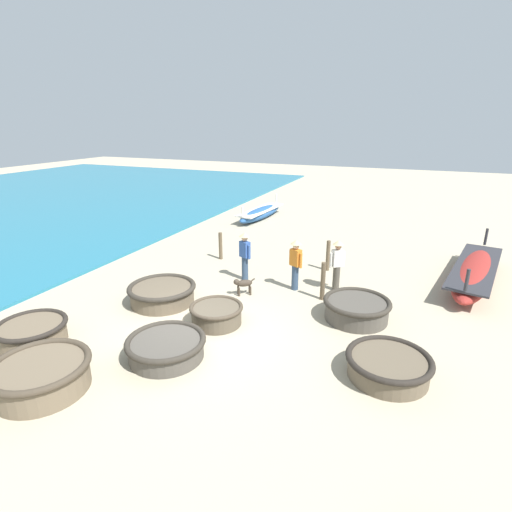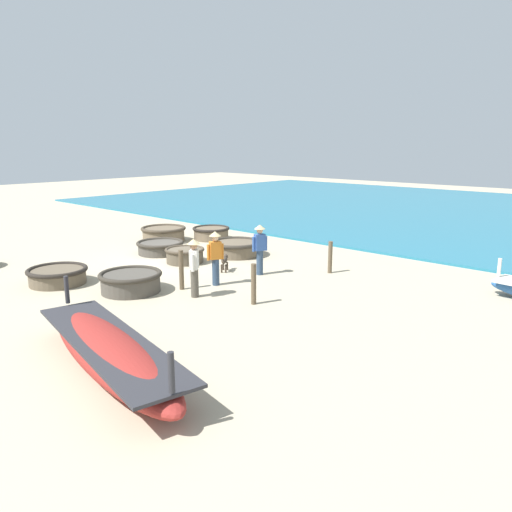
{
  "view_description": "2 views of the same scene",
  "coord_description": "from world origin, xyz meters",
  "views": [
    {
      "loc": [
        4.73,
        -7.85,
        5.19
      ],
      "look_at": [
        0.03,
        3.4,
        1.03
      ],
      "focal_mm": 28.0,
      "sensor_mm": 36.0,
      "label": 1
    },
    {
      "loc": [
        11.3,
        14.46,
        4.26
      ],
      "look_at": [
        -0.03,
        4.02,
        0.75
      ],
      "focal_mm": 35.0,
      "sensor_mm": 36.0,
      "label": 2
    }
  ],
  "objects": [
    {
      "name": "mooring_post_mid_beach",
      "position": [
        2.31,
        3.18,
        0.6
      ],
      "size": [
        0.14,
        0.14,
        1.19
      ],
      "primitive_type": "cylinder",
      "color": "brown",
      "rests_on": "ground"
    },
    {
      "name": "coracle_far_left",
      "position": [
        -3.61,
        -2.03,
        0.3
      ],
      "size": [
        1.67,
        1.67,
        0.56
      ],
      "color": "brown",
      "rests_on": "ground"
    },
    {
      "name": "coracle_far_right",
      "position": [
        3.48,
        2.28,
        0.32
      ],
      "size": [
        1.83,
        1.83,
        0.59
      ],
      "color": "#4C473F",
      "rests_on": "ground"
    },
    {
      "name": "coracle_beside_post",
      "position": [
        0.06,
        0.59,
        0.29
      ],
      "size": [
        1.44,
        1.44,
        0.53
      ],
      "color": "brown",
      "rests_on": "ground"
    },
    {
      "name": "coracle_nearest",
      "position": [
        -0.25,
        -1.29,
        0.27
      ],
      "size": [
        1.84,
        1.84,
        0.5
      ],
      "color": "#4C473F",
      "rests_on": "ground"
    },
    {
      "name": "mooring_post_shoreline",
      "position": [
        1.89,
        5.7,
        0.56
      ],
      "size": [
        0.14,
        0.14,
        1.12
      ],
      "primitive_type": "cylinder",
      "color": "brown",
      "rests_on": "ground"
    },
    {
      "name": "ground_plane",
      "position": [
        0.0,
        0.0,
        0.0
      ],
      "size": [
        80.0,
        80.0,
        0.0
      ],
      "primitive_type": "plane",
      "color": "tan"
    },
    {
      "name": "fisherman_with_hat",
      "position": [
        1.31,
        3.59,
        0.96
      ],
      "size": [
        0.49,
        0.36,
        1.67
      ],
      "color": "#2D425B",
      "rests_on": "ground"
    },
    {
      "name": "fisherman_crouching",
      "position": [
        2.54,
        4.04,
        0.96
      ],
      "size": [
        0.43,
        0.39,
        1.67
      ],
      "color": "#4C473D",
      "rests_on": "ground"
    },
    {
      "name": "coracle_front_left",
      "position": [
        -1.88,
        -3.23,
        0.35
      ],
      "size": [
        1.96,
        1.96,
        0.64
      ],
      "color": "brown",
      "rests_on": "ground"
    },
    {
      "name": "long_boat_red_hull",
      "position": [
        6.7,
        6.43,
        0.38
      ],
      "size": [
        2.25,
        5.8,
        1.3
      ],
      "color": "maroon",
      "rests_on": "ground"
    },
    {
      "name": "fisherman_standing_right",
      "position": [
        -0.52,
        3.74,
        0.96
      ],
      "size": [
        0.49,
        0.36,
        1.67
      ],
      "color": "#2D425B",
      "rests_on": "ground"
    },
    {
      "name": "coracle_center",
      "position": [
        -2.05,
        1.12,
        0.31
      ],
      "size": [
        2.01,
        2.01,
        0.57
      ],
      "color": "brown",
      "rests_on": "ground"
    },
    {
      "name": "dog",
      "position": [
        -0.05,
        2.55,
        0.37
      ],
      "size": [
        0.58,
        0.48,
        0.55
      ],
      "color": "#3D3328",
      "rests_on": "ground"
    },
    {
      "name": "sea",
      "position": [
        -19.98,
        4.0,
        0.05
      ],
      "size": [
        28.0,
        52.0,
        0.1
      ],
      "primitive_type": "cube",
      "color": "teal",
      "rests_on": "ground"
    },
    {
      "name": "mooring_post_inland",
      "position": [
        -2.27,
        5.32,
        0.54
      ],
      "size": [
        0.14,
        0.14,
        1.07
      ],
      "primitive_type": "cylinder",
      "color": "brown",
      "rests_on": "ground"
    },
    {
      "name": "coracle_weathered",
      "position": [
        4.53,
        -0.1,
        0.28
      ],
      "size": [
        1.81,
        1.81,
        0.51
      ],
      "color": "brown",
      "rests_on": "ground"
    }
  ]
}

